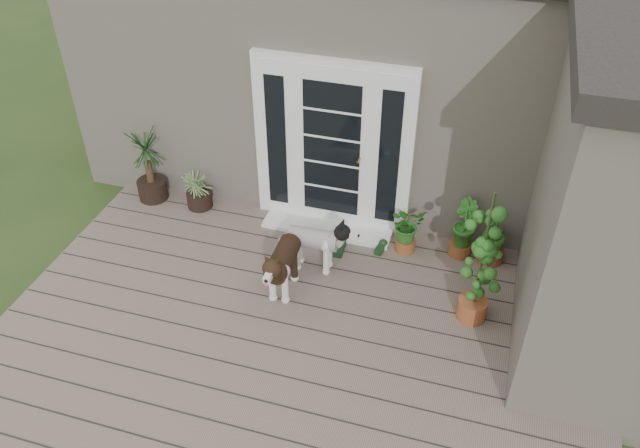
# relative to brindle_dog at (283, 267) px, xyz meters

# --- Properties ---
(deck) EXTENTS (6.20, 4.60, 0.12)m
(deck) POSITION_rel_brindle_dog_xyz_m (0.35, -0.81, -0.39)
(deck) COLOR #6B5B4C
(deck) RESTS_ON ground
(house_main) EXTENTS (7.40, 4.00, 3.10)m
(house_main) POSITION_rel_brindle_dog_xyz_m (0.35, 3.44, 1.10)
(house_main) COLOR #665E54
(house_main) RESTS_ON ground
(house_wing) EXTENTS (1.60, 2.40, 3.10)m
(house_wing) POSITION_rel_brindle_dog_xyz_m (3.25, 0.29, 1.10)
(house_wing) COLOR #665E54
(house_wing) RESTS_ON ground
(door_unit) EXTENTS (1.90, 0.14, 2.15)m
(door_unit) POSITION_rel_brindle_dog_xyz_m (0.15, 1.39, 0.75)
(door_unit) COLOR white
(door_unit) RESTS_ON deck
(door_step) EXTENTS (1.60, 0.40, 0.05)m
(door_step) POSITION_rel_brindle_dog_xyz_m (0.15, 1.19, -0.30)
(door_step) COLOR white
(door_step) RESTS_ON deck
(brindle_dog) EXTENTS (0.36, 0.80, 0.66)m
(brindle_dog) POSITION_rel_brindle_dog_xyz_m (0.00, 0.00, 0.00)
(brindle_dog) COLOR black
(brindle_dog) RESTS_ON deck
(white_dog) EXTENTS (0.76, 0.35, 0.62)m
(white_dog) POSITION_rel_brindle_dog_xyz_m (0.20, 0.45, -0.02)
(white_dog) COLOR beige
(white_dog) RESTS_ON deck
(spider_plant) EXTENTS (0.71, 0.71, 0.58)m
(spider_plant) POSITION_rel_brindle_dog_xyz_m (-1.57, 1.19, -0.04)
(spider_plant) COLOR #95B36E
(spider_plant) RESTS_ON deck
(yucca) EXTENTS (0.75, 0.75, 1.05)m
(yucca) POSITION_rel_brindle_dog_xyz_m (-2.24, 1.19, 0.20)
(yucca) COLOR #113414
(yucca) RESTS_ON deck
(herb_a) EXTENTS (0.57, 0.57, 0.51)m
(herb_a) POSITION_rel_brindle_dog_xyz_m (1.15, 1.07, -0.07)
(herb_a) COLOR #184D16
(herb_a) RESTS_ON deck
(herb_b) EXTENTS (0.46, 0.46, 0.53)m
(herb_b) POSITION_rel_brindle_dog_xyz_m (1.78, 1.19, -0.06)
(herb_b) COLOR #164E19
(herb_b) RESTS_ON deck
(herb_c) EXTENTS (0.43, 0.43, 0.51)m
(herb_c) POSITION_rel_brindle_dog_xyz_m (2.14, 1.17, -0.08)
(herb_c) COLOR #1A5C20
(herb_c) RESTS_ON deck
(sapling) EXTENTS (0.58, 0.58, 1.65)m
(sapling) POSITION_rel_brindle_dog_xyz_m (2.03, 0.17, 0.50)
(sapling) COLOR #27661D
(sapling) RESTS_ON deck
(clog_left) EXTENTS (0.16, 0.28, 0.08)m
(clog_left) POSITION_rel_brindle_dog_xyz_m (0.88, 0.98, -0.29)
(clog_left) COLOR #143315
(clog_left) RESTS_ON deck
(clog_right) EXTENTS (0.16, 0.32, 0.09)m
(clog_right) POSITION_rel_brindle_dog_xyz_m (0.41, 0.82, -0.28)
(clog_right) COLOR black
(clog_right) RESTS_ON deck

